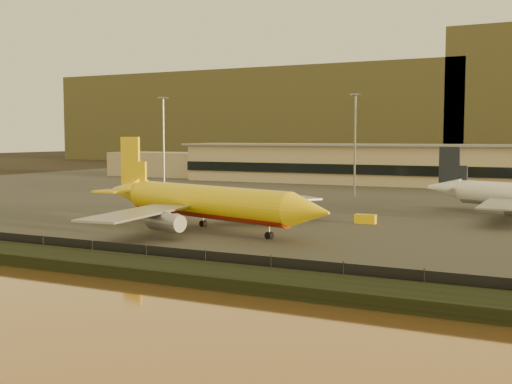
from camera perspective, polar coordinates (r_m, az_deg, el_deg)
ground at (r=84.21m, az=-1.17°, el=-5.34°), size 900.00×900.00×0.00m
embankment at (r=69.68m, az=-7.63°, el=-6.96°), size 320.00×7.00×1.40m
tarmac at (r=173.51m, az=13.36°, el=-0.14°), size 320.00×220.00×0.20m
perimeter_fence at (r=72.86m, az=-5.88°, el=-5.94°), size 300.00×0.05×2.20m
terminal_building at (r=206.19m, az=11.33°, el=2.39°), size 202.00×25.00×12.60m
apron_light_masts at (r=150.42m, az=17.38°, el=4.96°), size 152.20×12.20×25.40m
distant_hills at (r=418.12m, az=18.14°, el=6.92°), size 470.00×160.00×70.00m
dhl_cargo_jet at (r=102.39m, az=-4.64°, el=-0.91°), size 48.67×46.49×14.81m
gse_vehicle_yellow at (r=111.36m, az=9.71°, el=-2.38°), size 3.58×1.70×1.59m
gse_vehicle_white at (r=125.61m, az=-4.09°, el=-1.48°), size 4.05×2.78×1.67m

